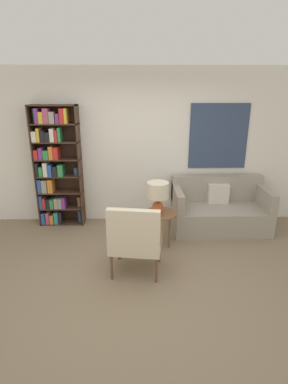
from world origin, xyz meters
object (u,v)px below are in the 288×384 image
(bookshelf, at_px, (54,166))
(side_table, at_px, (161,216))
(table_lamp, at_px, (158,193))
(armchair, at_px, (135,238))
(couch, at_px, (219,210))

(bookshelf, bearing_deg, side_table, -26.38)
(bookshelf, bearing_deg, table_lamp, -28.08)
(bookshelf, distance_m, table_lamp, 1.98)
(armchair, height_order, table_lamp, table_lamp)
(side_table, bearing_deg, bookshelf, 153.62)
(bookshelf, xyz_separation_m, side_table, (1.79, -0.89, -0.58))
(armchair, xyz_separation_m, couch, (1.46, 1.42, -0.22))
(couch, relative_size, table_lamp, 3.27)
(side_table, xyz_separation_m, table_lamp, (-0.05, -0.04, 0.38))
(bookshelf, distance_m, couch, 2.97)
(bookshelf, relative_size, couch, 1.31)
(side_table, bearing_deg, armchair, -116.01)
(couch, bearing_deg, armchair, -135.75)
(side_table, height_order, table_lamp, table_lamp)
(couch, bearing_deg, bookshelf, 174.86)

